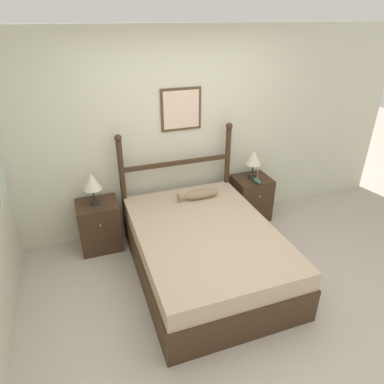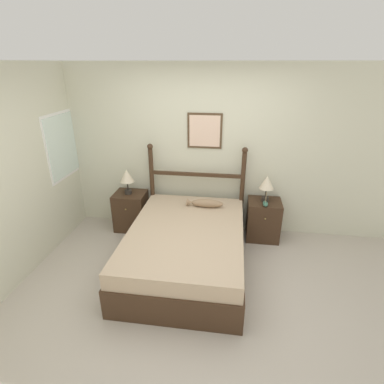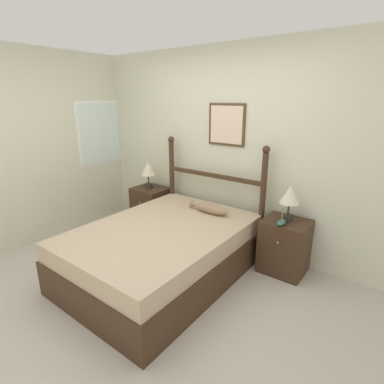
% 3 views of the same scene
% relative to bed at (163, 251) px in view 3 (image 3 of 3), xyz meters
% --- Properties ---
extents(ground_plane, '(16.00, 16.00, 0.00)m').
position_rel_bed_xyz_m(ground_plane, '(0.10, -0.57, -0.29)').
color(ground_plane, '#B7AD9E').
extents(wall_back, '(6.40, 0.08, 2.55)m').
position_rel_bed_xyz_m(wall_back, '(0.10, 1.16, 0.99)').
color(wall_back, beige).
rests_on(wall_back, ground_plane).
extents(wall_left, '(0.08, 6.40, 2.55)m').
position_rel_bed_xyz_m(wall_left, '(-2.02, -0.54, 0.99)').
color(wall_left, beige).
rests_on(wall_left, ground_plane).
extents(bed, '(1.48, 2.06, 0.58)m').
position_rel_bed_xyz_m(bed, '(0.00, 0.00, 0.00)').
color(bed, '#3D2819').
rests_on(bed, ground_plane).
extents(headboard, '(1.50, 0.09, 1.41)m').
position_rel_bed_xyz_m(headboard, '(-0.00, 1.00, 0.49)').
color(headboard, '#3D2819').
rests_on(headboard, ground_plane).
extents(nightstand_left, '(0.49, 0.45, 0.62)m').
position_rel_bed_xyz_m(nightstand_left, '(-1.05, 0.89, 0.02)').
color(nightstand_left, '#3D2819').
rests_on(nightstand_left, ground_plane).
extents(nightstand_right, '(0.49, 0.45, 0.62)m').
position_rel_bed_xyz_m(nightstand_right, '(1.05, 0.89, 0.02)').
color(nightstand_right, '#3D2819').
rests_on(nightstand_right, ground_plane).
extents(table_lamp_left, '(0.21, 0.21, 0.40)m').
position_rel_bed_xyz_m(table_lamp_left, '(-1.07, 0.88, 0.61)').
color(table_lamp_left, '#2D2823').
rests_on(table_lamp_left, nightstand_left).
extents(table_lamp_right, '(0.21, 0.21, 0.40)m').
position_rel_bed_xyz_m(table_lamp_right, '(1.05, 0.91, 0.61)').
color(table_lamp_right, '#2D2823').
rests_on(table_lamp_right, nightstand_right).
extents(model_boat, '(0.07, 0.17, 0.20)m').
position_rel_bed_xyz_m(model_boat, '(1.04, 0.75, 0.36)').
color(model_boat, '#386651').
rests_on(model_boat, nightstand_right).
extents(fish_pillow, '(0.53, 0.13, 0.12)m').
position_rel_bed_xyz_m(fish_pillow, '(0.18, 0.67, 0.35)').
color(fish_pillow, '#997A5B').
rests_on(fish_pillow, bed).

